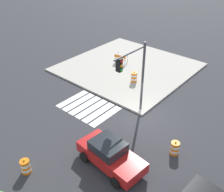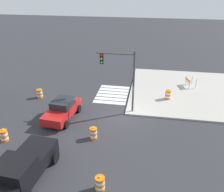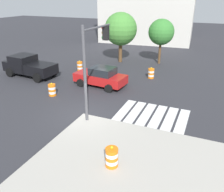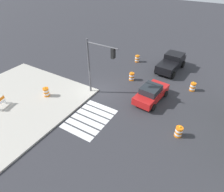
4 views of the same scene
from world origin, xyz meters
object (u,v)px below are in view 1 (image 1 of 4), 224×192
(traffic_barrel_crosswalk_end, at_px, (26,166))
(construction_barricade, at_px, (121,58))
(traffic_light_pole, at_px, (134,71))
(traffic_barrel_median_near, at_px, (175,148))
(traffic_barrel_on_sidewalk, at_px, (134,77))
(sports_car, at_px, (110,154))

(traffic_barrel_crosswalk_end, height_order, construction_barricade, construction_barricade)
(construction_barricade, bearing_deg, traffic_light_pole, 134.11)
(traffic_barrel_median_near, relative_size, traffic_barrel_on_sidewalk, 1.00)
(sports_car, distance_m, construction_barricade, 14.23)
(traffic_barrel_on_sidewalk, bearing_deg, construction_barricade, -34.16)
(traffic_barrel_crosswalk_end, xyz_separation_m, construction_barricade, (5.11, -15.10, 0.27))
(traffic_barrel_crosswalk_end, relative_size, traffic_barrel_median_near, 1.00)
(traffic_barrel_median_near, bearing_deg, construction_barricade, -36.63)
(sports_car, distance_m, traffic_barrel_crosswalk_end, 4.96)
(sports_car, bearing_deg, traffic_barrel_median_near, -126.91)
(traffic_barrel_crosswalk_end, distance_m, traffic_light_pole, 9.15)
(sports_car, relative_size, traffic_barrel_on_sidewalk, 4.37)
(sports_car, xyz_separation_m, traffic_barrel_median_near, (-2.49, -3.32, -0.36))
(traffic_barrel_median_near, bearing_deg, traffic_barrel_on_sidewalk, -37.75)
(traffic_light_pole, bearing_deg, traffic_barrel_crosswalk_end, 80.31)
(construction_barricade, height_order, traffic_light_pole, traffic_light_pole)
(traffic_barrel_crosswalk_end, xyz_separation_m, traffic_barrel_on_sidewalk, (1.59, -12.71, 0.15))
(traffic_barrel_median_near, relative_size, construction_barricade, 0.73)
(sports_car, height_order, construction_barricade, sports_car)
(traffic_barrel_crosswalk_end, relative_size, construction_barricade, 0.73)
(traffic_barrel_median_near, height_order, construction_barricade, construction_barricade)
(traffic_barrel_on_sidewalk, height_order, traffic_light_pole, traffic_light_pole)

